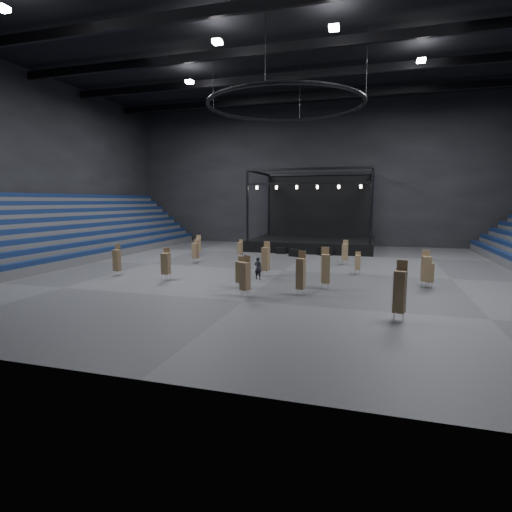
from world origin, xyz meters
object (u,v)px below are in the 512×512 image
(chair_stack_7, at_px, (301,273))
(chair_stack_8, at_px, (345,252))
(chair_stack_9, at_px, (325,268))
(man_center, at_px, (258,268))
(chair_stack_11, at_px, (426,268))
(chair_stack_15, at_px, (400,291))
(flight_case_left, at_px, (281,251))
(crew_member, at_px, (426,262))
(chair_stack_3, at_px, (240,248))
(chair_stack_10, at_px, (245,275))
(chair_stack_6, at_px, (240,271))
(chair_stack_12, at_px, (166,263))
(flight_case_mid, at_px, (295,253))
(chair_stack_0, at_px, (266,258))
(stage, at_px, (313,236))
(chair_stack_13, at_px, (430,272))
(chair_stack_4, at_px, (117,260))
(chair_stack_2, at_px, (199,244))
(chair_stack_5, at_px, (358,262))
(flight_case_right, at_px, (326,251))
(chair_stack_14, at_px, (195,250))

(chair_stack_7, height_order, chair_stack_8, chair_stack_7)
(chair_stack_9, xyz_separation_m, man_center, (-5.06, 1.97, -0.58))
(chair_stack_11, bearing_deg, chair_stack_15, -114.51)
(flight_case_left, distance_m, crew_member, 15.96)
(chair_stack_3, xyz_separation_m, chair_stack_10, (5.52, -15.38, 0.29))
(chair_stack_6, relative_size, chair_stack_12, 0.89)
(flight_case_left, distance_m, flight_case_mid, 2.44)
(chair_stack_7, bearing_deg, flight_case_left, 116.51)
(chair_stack_0, bearing_deg, chair_stack_3, 131.36)
(chair_stack_0, xyz_separation_m, chair_stack_3, (-4.99, 8.71, -0.37))
(chair_stack_12, relative_size, crew_member, 1.23)
(flight_case_mid, height_order, crew_member, crew_member)
(stage, distance_m, chair_stack_15, 29.40)
(flight_case_mid, relative_size, chair_stack_13, 0.59)
(chair_stack_4, height_order, chair_stack_9, chair_stack_9)
(chair_stack_0, distance_m, crew_member, 12.61)
(chair_stack_10, relative_size, chair_stack_15, 0.85)
(chair_stack_9, distance_m, man_center, 5.46)
(chair_stack_9, bearing_deg, chair_stack_6, 177.01)
(chair_stack_2, distance_m, man_center, 14.34)
(chair_stack_12, bearing_deg, chair_stack_0, 25.52)
(chair_stack_3, relative_size, chair_stack_7, 0.68)
(flight_case_left, height_order, chair_stack_13, chair_stack_13)
(chair_stack_5, distance_m, chair_stack_13, 5.95)
(chair_stack_11, height_order, crew_member, chair_stack_11)
(flight_case_right, height_order, chair_stack_4, chair_stack_4)
(flight_case_mid, distance_m, chair_stack_11, 16.58)
(stage, xyz_separation_m, chair_stack_4, (-11.70, -22.00, -0.22))
(chair_stack_2, distance_m, chair_stack_4, 12.38)
(chair_stack_2, xyz_separation_m, chair_stack_11, (20.90, -10.31, 0.16))
(chair_stack_0, bearing_deg, flight_case_right, 88.37)
(chair_stack_15, bearing_deg, chair_stack_2, 152.40)
(chair_stack_14, height_order, man_center, chair_stack_14)
(chair_stack_3, xyz_separation_m, chair_stack_6, (4.47, -13.22, 0.11))
(chair_stack_11, height_order, man_center, chair_stack_11)
(chair_stack_5, relative_size, chair_stack_9, 0.64)
(chair_stack_0, height_order, chair_stack_3, chair_stack_0)
(flight_case_right, distance_m, chair_stack_15, 23.05)
(chair_stack_6, bearing_deg, chair_stack_10, -53.68)
(flight_case_right, xyz_separation_m, chair_stack_13, (8.33, -13.78, 0.60))
(flight_case_mid, bearing_deg, chair_stack_2, -168.53)
(chair_stack_3, bearing_deg, chair_stack_6, -59.20)
(chair_stack_10, height_order, man_center, chair_stack_10)
(chair_stack_5, relative_size, chair_stack_6, 0.84)
(chair_stack_2, xyz_separation_m, chair_stack_13, (21.15, -10.10, -0.12))
(chair_stack_13, bearing_deg, chair_stack_9, -173.37)
(chair_stack_6, bearing_deg, chair_stack_8, 73.76)
(flight_case_left, relative_size, chair_stack_6, 0.51)
(chair_stack_8, xyz_separation_m, chair_stack_11, (5.76, -8.22, 0.13))
(chair_stack_4, height_order, crew_member, chair_stack_4)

